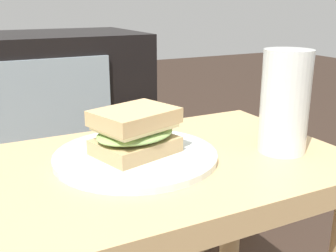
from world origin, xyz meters
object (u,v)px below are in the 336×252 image
Objects in this scene: plate at (136,156)px; beer_glass at (285,104)px; tv_cabinet at (4,121)px; sandwich_front at (135,132)px; paper_bag at (210,181)px.

beer_glass reaches higher than plate.
plate is 1.53× the size of beer_glass.
plate is at bearing -83.59° from tv_cabinet.
plate is at bearing 162.12° from beer_glass.
beer_glass is at bearing -17.88° from plate.
tv_cabinet is 1.08m from beer_glass.
tv_cabinet is at bearing 107.74° from beer_glass.
tv_cabinet is 0.96m from sandwich_front.
tv_cabinet is 0.95m from plate.
plate is at bearing 26.57° from sandwich_front.
tv_cabinet reaches higher than sandwich_front.
paper_bag is (0.41, 0.42, -0.34)m from sandwich_front.
sandwich_front is at bearing -153.43° from plate.
beer_glass is at bearing -17.88° from sandwich_front.
paper_bag is at bearing 45.67° from sandwich_front.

